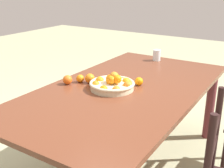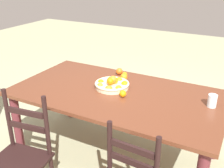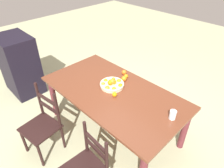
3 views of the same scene
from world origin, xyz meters
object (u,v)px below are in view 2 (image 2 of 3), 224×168
at_px(chair_by_cabinet, 20,159).
at_px(fruit_bowl, 112,84).
at_px(orange_loose_1, 119,71).
at_px(dining_table, 117,101).
at_px(orange_loose_2, 123,94).
at_px(orange_loose_3, 124,77).
at_px(orange_loose_0, 124,75).
at_px(drinking_glass, 212,101).

distance_m(chair_by_cabinet, fruit_bowl, 1.06).
bearing_deg(orange_loose_1, dining_table, 113.83).
xyz_separation_m(orange_loose_2, orange_loose_3, (0.16, -0.35, 0.01)).
xyz_separation_m(orange_loose_1, orange_loose_2, (-0.28, 0.48, -0.00)).
xyz_separation_m(fruit_bowl, orange_loose_2, (-0.18, 0.13, -0.01)).
distance_m(fruit_bowl, orange_loose_2, 0.22).
height_order(fruit_bowl, orange_loose_0, fruit_bowl).
height_order(orange_loose_0, orange_loose_1, orange_loose_1).
distance_m(dining_table, orange_loose_0, 0.39).
bearing_deg(orange_loose_1, orange_loose_2, 119.82).
bearing_deg(orange_loose_2, orange_loose_3, -65.71).
distance_m(orange_loose_0, orange_loose_2, 0.47).
bearing_deg(fruit_bowl, chair_by_cabinet, 72.15).
height_order(orange_loose_1, orange_loose_2, orange_loose_1).
relative_size(orange_loose_1, orange_loose_3, 0.96).
height_order(dining_table, orange_loose_0, orange_loose_0).
distance_m(fruit_bowl, orange_loose_1, 0.36).
bearing_deg(fruit_bowl, orange_loose_3, -95.15).
bearing_deg(orange_loose_0, orange_loose_3, 110.62).
distance_m(fruit_bowl, drinking_glass, 0.93).
height_order(dining_table, orange_loose_2, orange_loose_2).
height_order(chair_by_cabinet, fruit_bowl, chair_by_cabinet).
xyz_separation_m(fruit_bowl, orange_loose_0, (0.01, -0.30, -0.01)).
distance_m(orange_loose_1, orange_loose_3, 0.17).
bearing_deg(dining_table, chair_by_cabinet, 66.29).
bearing_deg(chair_by_cabinet, fruit_bowl, 64.52).
xyz_separation_m(dining_table, orange_loose_2, (-0.09, 0.07, 0.13)).
height_order(dining_table, drinking_glass, drinking_glass).
height_order(orange_loose_0, drinking_glass, drinking_glass).
distance_m(orange_loose_0, orange_loose_3, 0.08).
distance_m(orange_loose_0, orange_loose_1, 0.10).
bearing_deg(drinking_glass, dining_table, 7.86).
relative_size(orange_loose_3, drinking_glass, 0.69).
xyz_separation_m(orange_loose_0, orange_loose_2, (-0.19, 0.43, 0.00)).
distance_m(orange_loose_2, orange_loose_3, 0.39).
bearing_deg(orange_loose_2, orange_loose_1, -60.18).
bearing_deg(orange_loose_0, chair_by_cabinet, 76.55).
height_order(dining_table, orange_loose_3, orange_loose_3).
relative_size(orange_loose_0, orange_loose_3, 0.82).
relative_size(dining_table, drinking_glass, 17.97).
xyz_separation_m(dining_table, drinking_glass, (-0.84, -0.12, 0.15)).
relative_size(chair_by_cabinet, orange_loose_0, 15.30).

